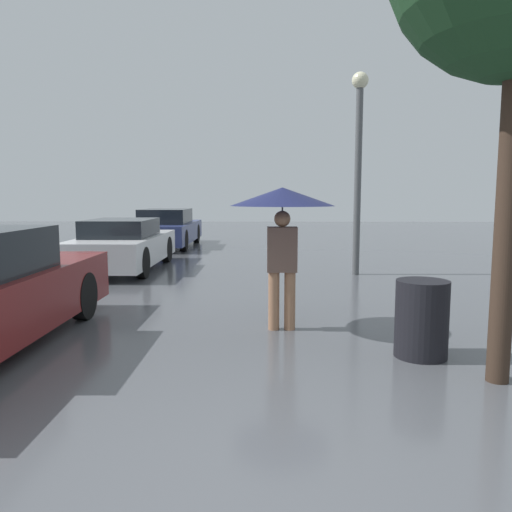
# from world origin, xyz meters

# --- Properties ---
(ground_plane) EXTENTS (60.00, 60.00, 0.00)m
(ground_plane) POSITION_xyz_m (0.00, 0.00, 0.00)
(ground_plane) COLOR #4C4F54
(pedestrian) EXTENTS (1.30, 1.30, 1.80)m
(pedestrian) POSITION_xyz_m (0.29, 3.63, 1.53)
(pedestrian) COLOR #9E7051
(pedestrian) RESTS_ON ground_plane
(parked_car_middle) EXTENTS (1.62, 4.11, 1.17)m
(parked_car_middle) POSITION_xyz_m (-3.16, 8.76, 0.56)
(parked_car_middle) COLOR silver
(parked_car_middle) RESTS_ON ground_plane
(parked_car_farthest) EXTENTS (1.72, 4.53, 1.26)m
(parked_car_farthest) POSITION_xyz_m (-3.17, 13.92, 0.59)
(parked_car_farthest) COLOR navy
(parked_car_farthest) RESTS_ON ground_plane
(street_lamp) EXTENTS (0.35, 0.35, 4.24)m
(street_lamp) POSITION_xyz_m (2.04, 8.12, 2.65)
(street_lamp) COLOR #515456
(street_lamp) RESTS_ON ground_plane
(trash_bin) EXTENTS (0.55, 0.55, 0.82)m
(trash_bin) POSITION_xyz_m (1.72, 2.58, 0.41)
(trash_bin) COLOR black
(trash_bin) RESTS_ON ground_plane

